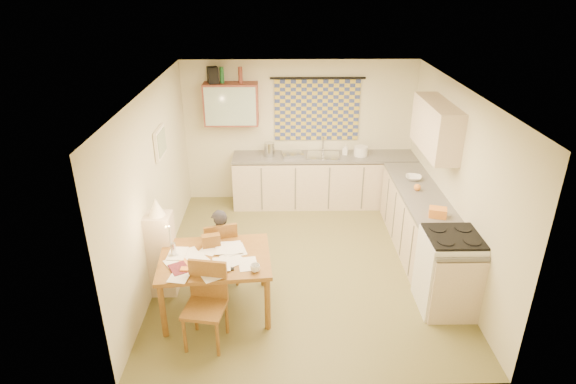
{
  "coord_description": "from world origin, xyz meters",
  "views": [
    {
      "loc": [
        -0.33,
        -5.85,
        3.82
      ],
      "look_at": [
        -0.23,
        0.2,
        1.04
      ],
      "focal_mm": 30.0,
      "sensor_mm": 36.0,
      "label": 1
    }
  ],
  "objects_px": {
    "person": "(221,248)",
    "shelf_stand": "(162,254)",
    "stove": "(449,272)",
    "counter_right": "(423,231)",
    "counter_back": "(327,180)",
    "dining_table": "(217,283)",
    "chair_far": "(221,262)"
  },
  "relations": [
    {
      "from": "counter_back",
      "to": "counter_right",
      "type": "bearing_deg",
      "value": -56.66
    },
    {
      "from": "counter_back",
      "to": "person",
      "type": "xyz_separation_m",
      "value": [
        -1.62,
        -2.41,
        0.1
      ]
    },
    {
      "from": "counter_back",
      "to": "dining_table",
      "type": "xyz_separation_m",
      "value": [
        -1.62,
        -2.95,
        -0.07
      ]
    },
    {
      "from": "counter_right",
      "to": "shelf_stand",
      "type": "bearing_deg",
      "value": -168.15
    },
    {
      "from": "counter_back",
      "to": "person",
      "type": "height_order",
      "value": "person"
    },
    {
      "from": "dining_table",
      "to": "chair_far",
      "type": "xyz_separation_m",
      "value": [
        -0.02,
        0.6,
        -0.09
      ]
    },
    {
      "from": "person",
      "to": "dining_table",
      "type": "bearing_deg",
      "value": 70.56
    },
    {
      "from": "dining_table",
      "to": "chair_far",
      "type": "relative_size",
      "value": 1.48
    },
    {
      "from": "counter_back",
      "to": "dining_table",
      "type": "height_order",
      "value": "counter_back"
    },
    {
      "from": "stove",
      "to": "person",
      "type": "xyz_separation_m",
      "value": [
        -2.82,
        0.53,
        0.04
      ]
    },
    {
      "from": "counter_right",
      "to": "chair_far",
      "type": "relative_size",
      "value": 3.16
    },
    {
      "from": "counter_back",
      "to": "stove",
      "type": "relative_size",
      "value": 3.26
    },
    {
      "from": "stove",
      "to": "dining_table",
      "type": "bearing_deg",
      "value": -179.85
    },
    {
      "from": "chair_far",
      "to": "person",
      "type": "bearing_deg",
      "value": 89.47
    },
    {
      "from": "dining_table",
      "to": "shelf_stand",
      "type": "relative_size",
      "value": 1.23
    },
    {
      "from": "stove",
      "to": "dining_table",
      "type": "distance_m",
      "value": 2.82
    },
    {
      "from": "counter_right",
      "to": "shelf_stand",
      "type": "relative_size",
      "value": 2.64
    },
    {
      "from": "shelf_stand",
      "to": "dining_table",
      "type": "bearing_deg",
      "value": -27.44
    },
    {
      "from": "counter_back",
      "to": "counter_right",
      "type": "xyz_separation_m",
      "value": [
        1.2,
        -1.83,
        -0.0
      ]
    },
    {
      "from": "stove",
      "to": "counter_right",
      "type": "bearing_deg",
      "value": 90.0
    },
    {
      "from": "chair_far",
      "to": "counter_back",
      "type": "bearing_deg",
      "value": -140.46
    },
    {
      "from": "counter_right",
      "to": "dining_table",
      "type": "height_order",
      "value": "counter_right"
    },
    {
      "from": "counter_back",
      "to": "dining_table",
      "type": "distance_m",
      "value": 3.36
    },
    {
      "from": "stove",
      "to": "shelf_stand",
      "type": "bearing_deg",
      "value": 174.07
    },
    {
      "from": "counter_right",
      "to": "shelf_stand",
      "type": "height_order",
      "value": "shelf_stand"
    },
    {
      "from": "dining_table",
      "to": "person",
      "type": "height_order",
      "value": "person"
    },
    {
      "from": "person",
      "to": "shelf_stand",
      "type": "bearing_deg",
      "value": -7.21
    },
    {
      "from": "person",
      "to": "chair_far",
      "type": "bearing_deg",
      "value": -94.61
    },
    {
      "from": "dining_table",
      "to": "stove",
      "type": "bearing_deg",
      "value": -4.87
    },
    {
      "from": "counter_right",
      "to": "dining_table",
      "type": "bearing_deg",
      "value": -158.37
    },
    {
      "from": "person",
      "to": "shelf_stand",
      "type": "relative_size",
      "value": 0.98
    },
    {
      "from": "dining_table",
      "to": "person",
      "type": "xyz_separation_m",
      "value": [
        -0.0,
        0.53,
        0.17
      ]
    }
  ]
}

